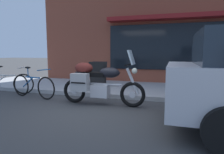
% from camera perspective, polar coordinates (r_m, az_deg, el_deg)
% --- Properties ---
extents(ground_plane, '(80.00, 80.00, 0.00)m').
position_cam_1_polar(ground_plane, '(4.64, -6.11, -9.69)').
color(ground_plane, '#3C3C3C').
extents(touring_motorcycle, '(2.20, 0.67, 1.39)m').
position_cam_1_polar(touring_motorcycle, '(5.08, -4.34, -1.29)').
color(touring_motorcycle, black).
rests_on(touring_motorcycle, ground_plane).
extents(parked_bicycle, '(1.68, 0.50, 0.92)m').
position_cam_1_polar(parked_bicycle, '(6.34, -21.61, -2.29)').
color(parked_bicycle, black).
rests_on(parked_bicycle, ground_plane).
extents(sandwich_board_sign, '(0.55, 0.40, 0.89)m').
position_cam_1_polar(sandwich_board_sign, '(7.14, -3.97, 0.82)').
color(sandwich_board_sign, black).
rests_on(sandwich_board_sign, sidewalk_curb).
extents(second_bicycle_by_cafe, '(1.65, 0.69, 0.92)m').
position_cam_1_polar(second_bicycle_by_cafe, '(7.23, -27.89, -1.51)').
color(second_bicycle_by_cafe, black).
rests_on(second_bicycle_by_cafe, ground_plane).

